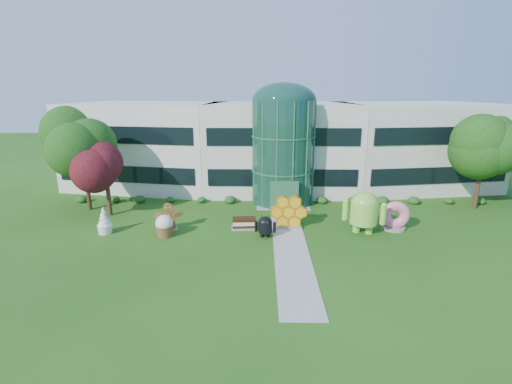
# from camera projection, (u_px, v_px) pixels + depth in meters

# --- Properties ---
(ground) EXTENTS (140.00, 140.00, 0.00)m
(ground) POSITION_uv_depth(u_px,v_px,m) (291.00, 252.00, 25.50)
(ground) COLOR #215114
(ground) RESTS_ON ground
(building) EXTENTS (46.00, 15.00, 9.30)m
(building) POSITION_uv_depth(u_px,v_px,m) (280.00, 146.00, 41.58)
(building) COLOR beige
(building) RESTS_ON ground
(atrium) EXTENTS (6.00, 6.00, 9.80)m
(atrium) POSITION_uv_depth(u_px,v_px,m) (283.00, 152.00, 35.73)
(atrium) COLOR #194738
(atrium) RESTS_ON ground
(walkway) EXTENTS (2.40, 20.00, 0.04)m
(walkway) POSITION_uv_depth(u_px,v_px,m) (289.00, 240.00, 27.42)
(walkway) COLOR #9E9E93
(walkway) RESTS_ON ground
(tree_red) EXTENTS (4.00, 4.00, 6.00)m
(tree_red) POSITION_uv_depth(u_px,v_px,m) (107.00, 182.00, 32.14)
(tree_red) COLOR #3F0C14
(tree_red) RESTS_ON ground
(trees_backdrop) EXTENTS (52.00, 8.00, 8.40)m
(trees_backdrop) POSITION_uv_depth(u_px,v_px,m) (282.00, 158.00, 36.89)
(trees_backdrop) COLOR #194511
(trees_backdrop) RESTS_ON ground
(android_green) EXTENTS (3.97, 3.26, 3.87)m
(android_green) POSITION_uv_depth(u_px,v_px,m) (364.00, 209.00, 28.43)
(android_green) COLOR #84CB41
(android_green) RESTS_ON ground
(android_black) EXTENTS (1.80, 1.31, 1.91)m
(android_black) POSITION_uv_depth(u_px,v_px,m) (265.00, 225.00, 27.82)
(android_black) COLOR black
(android_black) RESTS_ON ground
(donut) EXTENTS (2.37, 1.32, 2.36)m
(donut) POSITION_uv_depth(u_px,v_px,m) (395.00, 215.00, 29.36)
(donut) COLOR pink
(donut) RESTS_ON ground
(gingerbread) EXTENTS (2.60, 1.60, 2.25)m
(gingerbread) POSITION_uv_depth(u_px,v_px,m) (169.00, 217.00, 29.18)
(gingerbread) COLOR brown
(gingerbread) RESTS_ON ground
(ice_cream_sandwich) EXTENTS (2.10, 1.16, 0.91)m
(ice_cream_sandwich) POSITION_uv_depth(u_px,v_px,m) (244.00, 223.00, 29.62)
(ice_cream_sandwich) COLOR black
(ice_cream_sandwich) RESTS_ON ground
(honeycomb) EXTENTS (3.11, 1.13, 2.44)m
(honeycomb) POSITION_uv_depth(u_px,v_px,m) (289.00, 213.00, 29.69)
(honeycomb) COLOR gold
(honeycomb) RESTS_ON ground
(froyo) EXTENTS (1.25, 1.25, 2.09)m
(froyo) POSITION_uv_depth(u_px,v_px,m) (104.00, 220.00, 28.53)
(froyo) COLOR white
(froyo) RESTS_ON ground
(cupcake) EXTENTS (1.77, 1.77, 1.70)m
(cupcake) POSITION_uv_depth(u_px,v_px,m) (164.00, 226.00, 28.00)
(cupcake) COLOR white
(cupcake) RESTS_ON ground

